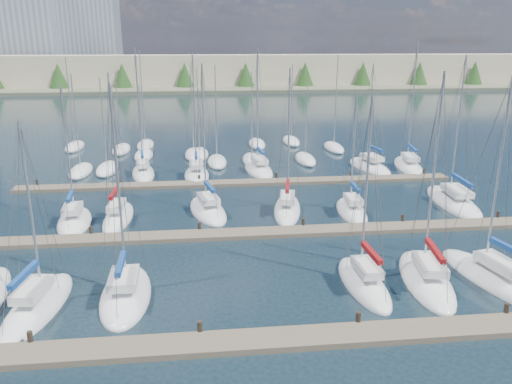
{
  "coord_description": "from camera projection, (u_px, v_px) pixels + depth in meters",
  "views": [
    {
      "loc": [
        -3.6,
        -18.74,
        13.98
      ],
      "look_at": [
        0.0,
        14.0,
        4.0
      ],
      "focal_mm": 35.0,
      "sensor_mm": 36.0,
      "label": 1
    }
  ],
  "objects": [
    {
      "name": "sailboat_o",
      "position": [
        197.0,
        175.0,
        53.76
      ],
      "size": [
        2.72,
        7.23,
        13.6
      ],
      "rotation": [
        0.0,
        0.0,
        0.02
      ],
      "color": "white",
      "rests_on": "ground"
    },
    {
      "name": "sailboat_p",
      "position": [
        259.0,
        169.0,
        56.05
      ],
      "size": [
        3.45,
        8.48,
        14.0
      ],
      "rotation": [
        0.0,
        0.0,
        0.08
      ],
      "color": "white",
      "rests_on": "ground"
    },
    {
      "name": "dock_far",
      "position": [
        239.0,
        183.0,
        50.77
      ],
      "size": [
        44.0,
        1.93,
        1.1
      ],
      "color": "#6B5E4C",
      "rests_on": "ground"
    },
    {
      "name": "sailboat_k",
      "position": [
        287.0,
        209.0,
        42.75
      ],
      "size": [
        3.77,
        8.54,
        12.67
      ],
      "rotation": [
        0.0,
        0.0,
        -0.19
      ],
      "color": "white",
      "rests_on": "ground"
    },
    {
      "name": "sailboat_f",
      "position": [
        493.0,
        278.0,
        30.26
      ],
      "size": [
        4.1,
        9.35,
        12.91
      ],
      "rotation": [
        0.0,
        0.0,
        0.18
      ],
      "color": "white",
      "rests_on": "ground"
    },
    {
      "name": "sailboat_i",
      "position": [
        118.0,
        217.0,
        40.72
      ],
      "size": [
        2.36,
        7.54,
        12.45
      ],
      "rotation": [
        0.0,
        0.0,
        -0.03
      ],
      "color": "white",
      "rests_on": "ground"
    },
    {
      "name": "sailboat_h",
      "position": [
        74.0,
        221.0,
        39.86
      ],
      "size": [
        3.28,
        6.96,
        11.58
      ],
      "rotation": [
        0.0,
        0.0,
        0.11
      ],
      "color": "white",
      "rests_on": "ground"
    },
    {
      "name": "sailboat_n",
      "position": [
        143.0,
        173.0,
        54.43
      ],
      "size": [
        3.34,
        8.05,
        14.14
      ],
      "rotation": [
        0.0,
        0.0,
        0.13
      ],
      "color": "white",
      "rests_on": "ground"
    },
    {
      "name": "distant_boats",
      "position": [
        196.0,
        154.0,
        63.35
      ],
      "size": [
        36.93,
        20.75,
        13.3
      ],
      "color": "#9EA0A5",
      "rests_on": "ground"
    },
    {
      "name": "sailboat_m",
      "position": [
        453.0,
        202.0,
        44.73
      ],
      "size": [
        3.91,
        10.21,
        13.65
      ],
      "rotation": [
        0.0,
        0.0,
        -0.08
      ],
      "color": "white",
      "rests_on": "ground"
    },
    {
      "name": "dock_mid",
      "position": [
        253.0,
        233.0,
        37.45
      ],
      "size": [
        44.0,
        1.93,
        1.1
      ],
      "color": "#6B5E4C",
      "rests_on": "ground"
    },
    {
      "name": "sailboat_q",
      "position": [
        370.0,
        167.0,
        57.28
      ],
      "size": [
        4.1,
        8.88,
        12.38
      ],
      "rotation": [
        0.0,
        0.0,
        0.13
      ],
      "color": "white",
      "rests_on": "ground"
    },
    {
      "name": "ground",
      "position": [
        224.0,
        133.0,
        79.34
      ],
      "size": [
        400.0,
        400.0,
        0.0
      ],
      "primitive_type": "plane",
      "color": "#192933",
      "rests_on": "ground"
    },
    {
      "name": "shoreline",
      "position": [
        169.0,
        62.0,
        161.19
      ],
      "size": [
        400.0,
        60.0,
        38.0
      ],
      "color": "#666B51",
      "rests_on": "ground"
    },
    {
      "name": "sailboat_e",
      "position": [
        426.0,
        279.0,
        30.16
      ],
      "size": [
        3.98,
        8.59,
        13.17
      ],
      "rotation": [
        0.0,
        0.0,
        -0.16
      ],
      "color": "white",
      "rests_on": "ground"
    },
    {
      "name": "dock_near",
      "position": [
        283.0,
        339.0,
        24.13
      ],
      "size": [
        44.0,
        1.93,
        1.1
      ],
      "color": "#6B5E4C",
      "rests_on": "ground"
    },
    {
      "name": "sailboat_c",
      "position": [
        126.0,
        294.0,
        28.35
      ],
      "size": [
        3.02,
        7.55,
        12.61
      ],
      "rotation": [
        0.0,
        0.0,
        0.03
      ],
      "color": "white",
      "rests_on": "ground"
    },
    {
      "name": "sailboat_d",
      "position": [
        364.0,
        283.0,
        29.69
      ],
      "size": [
        2.39,
        7.19,
        11.95
      ],
      "rotation": [
        0.0,
        0.0,
        0.02
      ],
      "color": "white",
      "rests_on": "ground"
    },
    {
      "name": "sailboat_l",
      "position": [
        352.0,
        211.0,
        42.24
      ],
      "size": [
        2.62,
        6.86,
        10.58
      ],
      "rotation": [
        0.0,
        0.0,
        -0.06
      ],
      "color": "white",
      "rests_on": "ground"
    },
    {
      "name": "sailboat_r",
      "position": [
        408.0,
        166.0,
        57.45
      ],
      "size": [
        4.11,
        9.37,
        14.69
      ],
      "rotation": [
        0.0,
        0.0,
        -0.17
      ],
      "color": "white",
      "rests_on": "ground"
    },
    {
      "name": "sailboat_b",
      "position": [
        38.0,
        306.0,
        27.13
      ],
      "size": [
        3.36,
        8.05,
        10.98
      ],
      "rotation": [
        0.0,
        0.0,
        -0.12
      ],
      "color": "white",
      "rests_on": "ground"
    },
    {
      "name": "sailboat_j",
      "position": [
        208.0,
        210.0,
        42.47
      ],
      "size": [
        4.19,
        8.08,
        13.03
      ],
      "rotation": [
        0.0,
        0.0,
        0.2
      ],
      "color": "white",
      "rests_on": "ground"
    }
  ]
}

